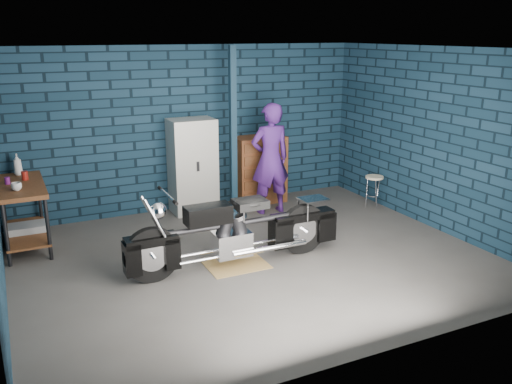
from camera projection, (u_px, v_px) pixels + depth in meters
ground at (254, 259)px, 7.19m from camera, size 6.00×6.00×0.00m
room_walls at (236, 110)px, 7.13m from camera, size 6.02×5.01×2.71m
support_post at (233, 131)px, 8.72m from camera, size 0.10×0.10×2.70m
workbench at (24, 216)px, 7.47m from camera, size 0.60×1.40×0.91m
drip_mat at (237, 265)px, 6.99m from camera, size 0.77×0.58×0.01m
motorcycle at (236, 226)px, 6.84m from camera, size 2.44×0.67×1.08m
person at (270, 159)px, 8.80m from camera, size 0.68×0.46×1.82m
storage_bin at (28, 235)px, 7.60m from camera, size 0.50×0.35×0.31m
locker at (193, 166)px, 8.87m from camera, size 0.72×0.52×1.55m
tool_chest at (260, 170)px, 9.43m from camera, size 0.87×0.49×1.16m
shop_stool at (374, 192)px, 9.21m from camera, size 0.37×0.37×0.55m
cup_a at (17, 187)px, 7.03m from camera, size 0.16×0.16×0.10m
mug_purple at (7, 181)px, 7.32m from camera, size 0.09×0.09×0.10m
mug_red at (25, 176)px, 7.53m from camera, size 0.10×0.10×0.12m
bottle at (17, 164)px, 7.77m from camera, size 0.13×0.13×0.31m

